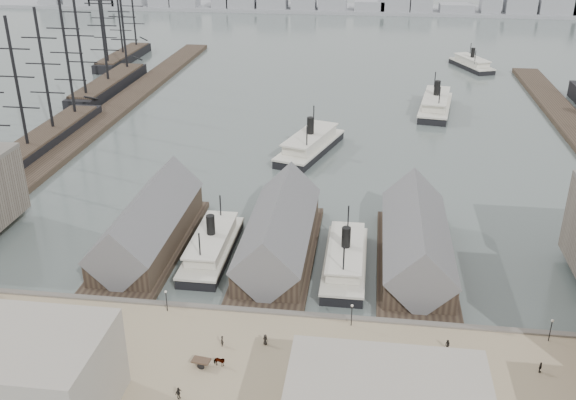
# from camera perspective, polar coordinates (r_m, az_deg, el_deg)

# --- Properties ---
(ground) EXTENTS (900.00, 900.00, 0.00)m
(ground) POSITION_cam_1_polar(r_m,az_deg,el_deg) (111.73, -2.06, -9.22)
(ground) COLOR #4A5553
(ground) RESTS_ON ground
(quay) EXTENTS (180.00, 30.00, 2.00)m
(quay) POSITION_cam_1_polar(r_m,az_deg,el_deg) (95.44, -4.11, -15.37)
(quay) COLOR gray
(quay) RESTS_ON ground
(seawall) EXTENTS (180.00, 1.20, 2.30)m
(seawall) POSITION_cam_1_polar(r_m,az_deg,el_deg) (106.86, -2.53, -10.25)
(seawall) COLOR #59544C
(seawall) RESTS_ON ground
(west_wharf) EXTENTS (10.00, 220.00, 1.60)m
(west_wharf) POSITION_cam_1_polar(r_m,az_deg,el_deg) (217.83, -15.62, 7.41)
(west_wharf) COLOR #2D231C
(west_wharf) RESTS_ON ground
(ferry_shed_west) EXTENTS (14.00, 42.00, 12.60)m
(ferry_shed_west) POSITION_cam_1_polar(r_m,az_deg,el_deg) (129.64, -12.26, -2.32)
(ferry_shed_west) COLOR #2D231C
(ferry_shed_west) RESTS_ON ground
(ferry_shed_center) EXTENTS (14.00, 42.00, 12.60)m
(ferry_shed_center) POSITION_cam_1_polar(r_m,az_deg,el_deg) (123.66, -0.80, -3.10)
(ferry_shed_center) COLOR #2D231C
(ferry_shed_center) RESTS_ON ground
(ferry_shed_east) EXTENTS (14.00, 42.00, 12.60)m
(ferry_shed_east) POSITION_cam_1_polar(r_m,az_deg,el_deg) (123.00, 11.30, -3.79)
(ferry_shed_east) COLOR #2D231C
(ferry_shed_east) RESTS_ON ground
(lamp_post_near_w) EXTENTS (0.44, 0.44, 3.92)m
(lamp_post_near_w) POSITION_cam_1_polar(r_m,az_deg,el_deg) (106.76, -10.78, -8.46)
(lamp_post_near_w) COLOR black
(lamp_post_near_w) RESTS_ON quay
(lamp_post_near_e) EXTENTS (0.44, 0.44, 3.92)m
(lamp_post_near_e) POSITION_cam_1_polar(r_m,az_deg,el_deg) (102.13, 5.70, -9.79)
(lamp_post_near_e) COLOR black
(lamp_post_near_e) RESTS_ON quay
(lamp_post_far_e) EXTENTS (0.44, 0.44, 3.92)m
(lamp_post_far_e) POSITION_cam_1_polar(r_m,az_deg,el_deg) (106.12, 22.37, -10.32)
(lamp_post_far_e) COLOR black
(lamp_post_far_e) RESTS_ON quay
(far_shore) EXTENTS (500.00, 40.00, 15.72)m
(far_shore) POSITION_cam_1_polar(r_m,az_deg,el_deg) (429.78, 5.31, 16.84)
(far_shore) COLOR gray
(far_shore) RESTS_ON ground
(ferry_docked_west) EXTENTS (7.72, 25.73, 9.19)m
(ferry_docked_west) POSITION_cam_1_polar(r_m,az_deg,el_deg) (125.80, -6.79, -4.06)
(ferry_docked_west) COLOR black
(ferry_docked_west) RESTS_ON ground
(ferry_docked_east) EXTENTS (7.77, 25.89, 9.25)m
(ferry_docked_east) POSITION_cam_1_polar(r_m,az_deg,el_deg) (120.95, 5.11, -5.23)
(ferry_docked_east) COLOR black
(ferry_docked_east) RESTS_ON ground
(ferry_open_near) EXTENTS (17.50, 31.54, 10.79)m
(ferry_open_near) POSITION_cam_1_polar(r_m,az_deg,el_deg) (177.11, 1.98, 4.98)
(ferry_open_near) COLOR black
(ferry_open_near) RESTS_ON ground
(ferry_open_mid) EXTENTS (13.62, 31.96, 11.05)m
(ferry_open_mid) POSITION_cam_1_polar(r_m,az_deg,el_deg) (219.30, 12.98, 8.30)
(ferry_open_mid) COLOR black
(ferry_open_mid) RESTS_ON ground
(ferry_open_far) EXTENTS (16.98, 26.53, 9.13)m
(ferry_open_far) POSITION_cam_1_polar(r_m,az_deg,el_deg) (284.28, 16.00, 11.59)
(ferry_open_far) COLOR black
(ferry_open_far) RESTS_ON ground
(sailing_ship_near) EXTENTS (9.16, 63.10, 37.66)m
(sailing_ship_near) POSITION_cam_1_polar(r_m,az_deg,el_deg) (192.57, -21.05, 5.03)
(sailing_ship_near) COLOR black
(sailing_ship_near) RESTS_ON ground
(sailing_ship_mid) EXTENTS (9.65, 55.78, 39.69)m
(sailing_ship_mid) POSITION_cam_1_polar(r_m,az_deg,el_deg) (248.13, -15.65, 9.97)
(sailing_ship_mid) COLOR black
(sailing_ship_mid) RESTS_ON ground
(sailing_ship_far) EXTENTS (8.68, 48.20, 35.67)m
(sailing_ship_far) POSITION_cam_1_polar(r_m,az_deg,el_deg) (295.52, -14.42, 12.32)
(sailing_ship_far) COLOR black
(sailing_ship_far) RESTS_ON ground
(horse_cart_center) EXTENTS (4.96, 1.86, 1.59)m
(horse_cart_center) POSITION_cam_1_polar(r_m,az_deg,el_deg) (95.47, -6.63, -14.08)
(horse_cart_center) COLOR black
(horse_cart_center) RESTS_ON quay
(pedestrian_1) EXTENTS (0.96, 1.07, 1.80)m
(pedestrian_1) POSITION_cam_1_polar(r_m,az_deg,el_deg) (102.32, -23.05, -13.14)
(pedestrian_1) COLOR black
(pedestrian_1) RESTS_ON quay
(pedestrian_2) EXTENTS (0.89, 1.25, 1.75)m
(pedestrian_2) POSITION_cam_1_polar(r_m,az_deg,el_deg) (106.83, -17.23, -10.40)
(pedestrian_2) COLOR black
(pedestrian_2) RESTS_ON quay
(pedestrian_3) EXTENTS (0.94, 1.13, 1.81)m
(pedestrian_3) POSITION_cam_1_polar(r_m,az_deg,el_deg) (90.93, -9.71, -16.56)
(pedestrian_3) COLOR black
(pedestrian_3) RESTS_ON quay
(pedestrian_4) EXTENTS (1.02, 0.88, 1.75)m
(pedestrian_4) POSITION_cam_1_polar(r_m,az_deg,el_deg) (98.86, -2.03, -12.29)
(pedestrian_4) COLOR black
(pedestrian_4) RESTS_ON quay
(pedestrian_5) EXTENTS (0.80, 0.80, 1.79)m
(pedestrian_5) POSITION_cam_1_polar(r_m,az_deg,el_deg) (93.77, 5.84, -14.80)
(pedestrian_5) COLOR black
(pedestrian_5) RESTS_ON quay
(pedestrian_6) EXTENTS (1.00, 1.02, 1.66)m
(pedestrian_6) POSITION_cam_1_polar(r_m,az_deg,el_deg) (100.70, 13.99, -12.39)
(pedestrian_6) COLOR black
(pedestrian_6) RESTS_ON quay
(pedestrian_7) EXTENTS (1.30, 1.30, 1.81)m
(pedestrian_7) POSITION_cam_1_polar(r_m,az_deg,el_deg) (92.06, 10.92, -16.07)
(pedestrian_7) COLOR black
(pedestrian_7) RESTS_ON quay
(pedestrian_8) EXTENTS (0.88, 1.08, 1.72)m
(pedestrian_8) POSITION_cam_1_polar(r_m,az_deg,el_deg) (100.39, 21.52, -13.68)
(pedestrian_8) COLOR black
(pedestrian_8) RESTS_ON quay
(pedestrian_10) EXTENTS (0.55, 0.70, 1.76)m
(pedestrian_10) POSITION_cam_1_polar(r_m,az_deg,el_deg) (99.02, -5.88, -12.36)
(pedestrian_10) COLOR black
(pedestrian_10) RESTS_ON quay
(pedestrian_11) EXTENTS (0.94, 0.96, 1.56)m
(pedestrian_11) POSITION_cam_1_polar(r_m,az_deg,el_deg) (102.31, -19.80, -12.62)
(pedestrian_11) COLOR black
(pedestrian_11) RESTS_ON quay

